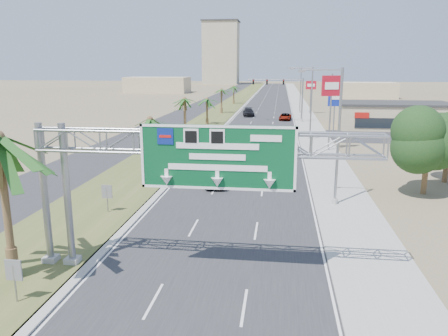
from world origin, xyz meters
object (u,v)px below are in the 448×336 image
car_mid_lane (264,149)px  pole_sign_red_near (331,91)px  car_right_lane (285,117)px  sign_gantry (186,154)px  car_left_lane (217,176)px  pole_sign_blue (335,98)px  store_building (393,116)px  pole_sign_red_far (311,87)px  signal_mast (291,96)px  car_far (248,112)px

car_mid_lane → pole_sign_red_near: 10.80m
car_mid_lane → car_right_lane: (2.73, 34.39, -0.06)m
sign_gantry → pole_sign_red_near: 35.50m
sign_gantry → car_left_lane: (-0.94, 16.53, -5.24)m
sign_gantry → pole_sign_blue: size_ratio=2.22×
store_building → car_mid_lane: size_ratio=4.22×
pole_sign_blue → pole_sign_red_far: pole_sign_blue is taller
store_building → car_left_lane: (-24.00, -39.55, -1.18)m
car_mid_lane → pole_sign_blue: size_ratio=0.56×
sign_gantry → signal_mast: size_ratio=1.63×
store_building → pole_sign_red_near: pole_sign_red_near is taller
store_building → car_right_lane: (-17.77, 8.61, -1.36)m
pole_sign_red_near → pole_sign_blue: pole_sign_red_near is taller
signal_mast → pole_sign_red_far: size_ratio=1.42×
sign_gantry → store_building: size_ratio=0.93×
store_building → car_right_lane: store_building is taller
sign_gantry → car_mid_lane: size_ratio=3.93×
car_right_lane → pole_sign_red_far: bearing=70.8°
signal_mast → car_right_lane: size_ratio=2.23×
car_far → pole_sign_red_far: size_ratio=0.76×
pole_sign_red_far → pole_sign_red_near: bearing=-90.5°
car_left_lane → sign_gantry: bearing=-92.3°
car_left_lane → pole_sign_red_near: bearing=51.6°
car_left_lane → pole_sign_red_near: 21.72m
pole_sign_blue → signal_mast: bearing=111.2°
store_building → pole_sign_red_near: (-12.76, -22.13, 5.28)m
store_building → pole_sign_blue: pole_sign_blue is taller
signal_mast → pole_sign_red_far: bearing=73.5°
sign_gantry → car_right_lane: 65.13m
sign_gantry → car_mid_lane: bearing=85.2°
signal_mast → car_left_lane: size_ratio=2.15×
pole_sign_red_near → pole_sign_red_far: size_ratio=1.27×
signal_mast → car_mid_lane: (-3.67, -31.75, -4.15)m
store_building → car_mid_lane: 32.96m
pole_sign_red_near → car_far: bearing=108.8°
pole_sign_red_far → car_right_lane: bearing=-113.5°
car_mid_lane → car_right_lane: car_mid_lane is taller
signal_mast → pole_sign_blue: 16.68m
signal_mast → pole_sign_red_near: bearing=-81.8°
pole_sign_blue → pole_sign_red_far: size_ratio=1.04×
car_far → pole_sign_red_near: size_ratio=0.60×
sign_gantry → car_right_lane: (5.29, 64.68, -5.42)m
car_left_lane → car_far: car_left_lane is taller
car_left_lane → car_far: 54.28m
store_building → car_left_lane: 46.28m
store_building → signal_mast: bearing=160.5°
car_far → pole_sign_blue: size_ratio=0.73×
car_mid_lane → pole_sign_red_far: bearing=83.1°
car_right_lane → car_far: car_far is taller
sign_gantry → signal_mast: (6.23, 62.05, -1.21)m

